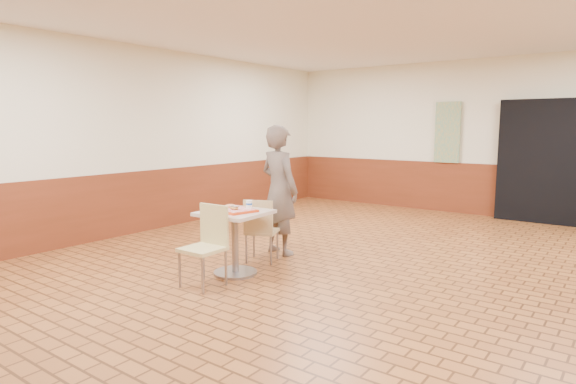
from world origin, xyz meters
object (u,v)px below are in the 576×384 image
Objects in this scene: ring_donut at (230,206)px; paper_cup at (249,204)px; chair_main_front at (207,241)px; chair_main_back at (260,227)px; serving_tray at (235,210)px; long_john_donut at (234,208)px; main_table at (235,232)px; customer at (279,190)px.

paper_cup is (0.22, 0.09, 0.03)m from ring_donut.
chair_main_front is 1.02m from chair_main_back.
chair_main_front reaches higher than ring_donut.
chair_main_back reaches higher than serving_tray.
main_table is at bearing 128.76° from long_john_donut.
serving_tray is at bearing -19.03° from ring_donut.
chair_main_front is at bearing -75.21° from ring_donut.
ring_donut is 0.74× the size of long_john_donut.
paper_cup is at bearing 48.11° from serving_tray.
customer is (-0.08, 0.49, 0.41)m from chair_main_back.
long_john_donut is at bearing -51.24° from serving_tray.
paper_cup is (0.18, -0.42, 0.37)m from chair_main_back.
chair_main_front is at bearing 72.17° from chair_main_back.
chair_main_back is at bearing 97.19° from serving_tray.
ring_donut is 0.16m from long_john_donut.
chair_main_back reaches higher than ring_donut.
paper_cup is at bearing 22.73° from ring_donut.
long_john_donut reaches higher than chair_main_back.
ring_donut reaches higher than serving_tray.
chair_main_back is 1.76× the size of serving_tray.
customer reaches higher than main_table.
customer reaches higher than ring_donut.
long_john_donut is (0.10, -0.59, 0.34)m from chair_main_back.
chair_main_back is 0.65m from customer.
chair_main_back is at bearing 97.19° from main_table.
main_table is at bearing -19.03° from ring_donut.
serving_tray is at bearing 73.82° from chair_main_back.
ring_donut is 0.24m from paper_cup.
chair_main_front is 0.69m from paper_cup.
ring_donut is at bearing 103.98° from chair_main_front.
serving_tray is at bearing 128.76° from long_john_donut.
chair_main_back is 8.83× the size of paper_cup.
chair_main_back is 0.69m from long_john_donut.
long_john_donut is (0.14, -0.08, 0.00)m from ring_donut.
ring_donut is at bearing 160.97° from main_table.
long_john_donut is 1.57× the size of paper_cup.
customer reaches higher than paper_cup.
chair_main_front reaches higher than long_john_donut.
serving_tray is 4.32× the size of ring_donut.
long_john_donut is (0.01, 0.43, 0.31)m from chair_main_front.
chair_main_back is (-0.10, 1.02, -0.03)m from chair_main_front.
long_john_donut reaches higher than ring_donut.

